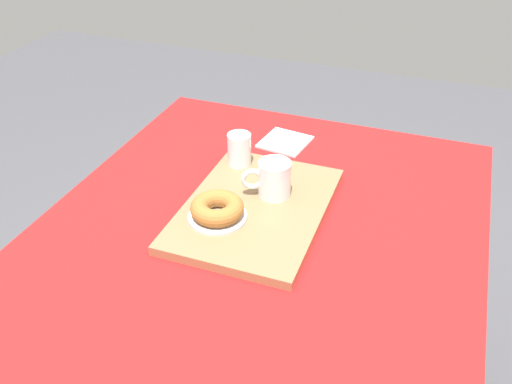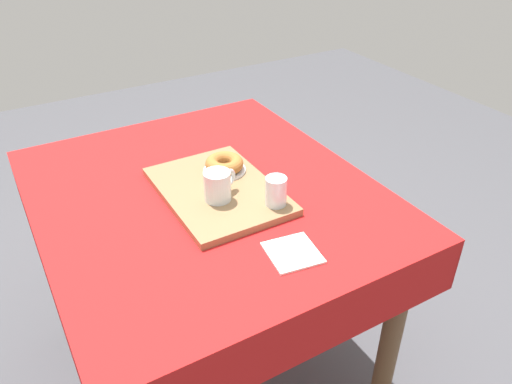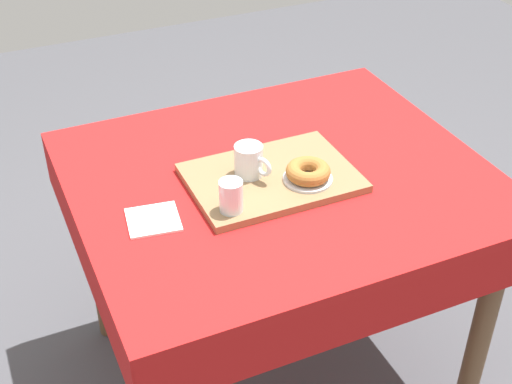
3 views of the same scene
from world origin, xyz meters
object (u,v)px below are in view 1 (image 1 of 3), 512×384
object	(u,v)px
serving_tray	(256,209)
donut_plate_left	(217,217)
sugar_donut_left	(217,208)
dining_table	(260,265)
tea_mug_left	(273,180)
paper_napkin	(285,142)
water_glass_near	(239,150)

from	to	relation	value
serving_tray	donut_plate_left	bearing A→B (deg)	141.03
serving_tray	sugar_donut_left	world-z (taller)	sugar_donut_left
dining_table	serving_tray	bearing A→B (deg)	34.63
serving_tray	tea_mug_left	bearing A→B (deg)	-23.52
sugar_donut_left	paper_napkin	size ratio (longest dim) A/B	0.92
dining_table	water_glass_near	xyz separation A→B (m)	(0.20, 0.13, 0.18)
serving_tray	sugar_donut_left	bearing A→B (deg)	141.03
dining_table	donut_plate_left	xyz separation A→B (m)	(-0.04, 0.09, 0.15)
water_glass_near	dining_table	bearing A→B (deg)	-146.67
serving_tray	water_glass_near	bearing A→B (deg)	33.01
donut_plate_left	tea_mug_left	bearing A→B (deg)	-33.17
tea_mug_left	donut_plate_left	bearing A→B (deg)	146.83
dining_table	serving_tray	size ratio (longest dim) A/B	2.54
water_glass_near	donut_plate_left	size ratio (longest dim) A/B	0.64
serving_tray	tea_mug_left	distance (m)	0.08
tea_mug_left	donut_plate_left	world-z (taller)	tea_mug_left
donut_plate_left	paper_napkin	bearing A→B (deg)	-3.15
tea_mug_left	sugar_donut_left	xyz separation A→B (m)	(-0.13, 0.09, -0.01)
serving_tray	water_glass_near	distance (m)	0.20
dining_table	water_glass_near	world-z (taller)	water_glass_near
tea_mug_left	paper_napkin	bearing A→B (deg)	12.24
water_glass_near	sugar_donut_left	distance (m)	0.24
sugar_donut_left	paper_napkin	world-z (taller)	sugar_donut_left
serving_tray	water_glass_near	size ratio (longest dim) A/B	5.25
water_glass_near	tea_mug_left	bearing A→B (deg)	-129.40
dining_table	sugar_donut_left	world-z (taller)	sugar_donut_left
sugar_donut_left	water_glass_near	bearing A→B (deg)	9.93
serving_tray	sugar_donut_left	distance (m)	0.11
tea_mug_left	donut_plate_left	distance (m)	0.16
paper_napkin	donut_plate_left	bearing A→B (deg)	176.85
dining_table	sugar_donut_left	distance (m)	0.19
sugar_donut_left	paper_napkin	bearing A→B (deg)	-3.15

